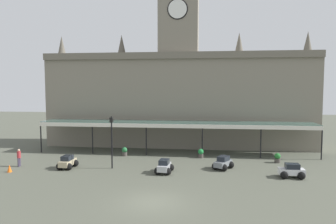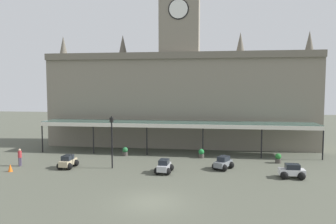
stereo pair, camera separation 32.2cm
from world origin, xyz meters
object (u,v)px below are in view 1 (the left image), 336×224
(car_beige_sedan, at_px, (68,163))
(planter_near_kerb, at_px, (125,151))
(victorian_lamppost, at_px, (112,136))
(pedestrian_crossing_forecourt, at_px, (19,157))
(planter_forecourt_centre, at_px, (201,153))
(car_grey_sedan, at_px, (223,164))
(planter_by_canopy, at_px, (277,158))
(car_silver_sedan, at_px, (164,167))
(traffic_cone, at_px, (9,168))
(car_white_sedan, at_px, (292,172))

(car_beige_sedan, relative_size, planter_near_kerb, 2.16)
(victorian_lamppost, relative_size, planter_near_kerb, 5.07)
(car_beige_sedan, xyz_separation_m, pedestrian_crossing_forecourt, (-4.83, 0.04, 0.41))
(pedestrian_crossing_forecourt, xyz_separation_m, planter_forecourt_centre, (17.07, 5.67, -0.42))
(pedestrian_crossing_forecourt, distance_m, planter_near_kerb, 10.44)
(car_grey_sedan, height_order, planter_by_canopy, car_grey_sedan)
(planter_forecourt_centre, height_order, planter_by_canopy, same)
(planter_forecourt_centre, height_order, planter_near_kerb, same)
(planter_by_canopy, bearing_deg, planter_forecourt_centre, 170.55)
(victorian_lamppost, relative_size, planter_forecourt_centre, 5.07)
(car_silver_sedan, height_order, traffic_cone, car_silver_sedan)
(car_beige_sedan, distance_m, planter_near_kerb, 6.92)
(car_beige_sedan, relative_size, victorian_lamppost, 0.43)
(car_white_sedan, bearing_deg, victorian_lamppost, 175.76)
(car_beige_sedan, distance_m, victorian_lamppost, 4.86)
(car_grey_sedan, distance_m, planter_by_canopy, 6.30)
(traffic_cone, bearing_deg, planter_near_kerb, 41.97)
(car_silver_sedan, xyz_separation_m, planter_by_canopy, (10.72, 4.96, -0.01))
(car_white_sedan, height_order, planter_near_kerb, car_white_sedan)
(pedestrian_crossing_forecourt, relative_size, traffic_cone, 2.45)
(car_white_sedan, relative_size, car_grey_sedan, 0.92)
(pedestrian_crossing_forecourt, relative_size, planter_near_kerb, 1.74)
(pedestrian_crossing_forecourt, relative_size, planter_by_canopy, 1.74)
(car_white_sedan, height_order, car_grey_sedan, same)
(traffic_cone, bearing_deg, victorian_lamppost, 14.94)
(planter_by_canopy, bearing_deg, traffic_cone, -165.38)
(car_white_sedan, relative_size, traffic_cone, 3.02)
(car_grey_sedan, xyz_separation_m, planter_near_kerb, (-10.41, 4.29, -0.01))
(car_grey_sedan, xyz_separation_m, planter_by_canopy, (5.51, 3.04, -0.01))
(pedestrian_crossing_forecourt, bearing_deg, traffic_cone, -80.99)
(car_grey_sedan, distance_m, planter_forecourt_centre, 4.79)
(car_grey_sedan, distance_m, victorian_lamppost, 10.56)
(car_silver_sedan, xyz_separation_m, traffic_cone, (-13.65, -1.40, -0.16))
(car_white_sedan, bearing_deg, car_beige_sedan, 177.79)
(traffic_cone, distance_m, planter_forecourt_centre, 18.41)
(car_white_sedan, xyz_separation_m, pedestrian_crossing_forecourt, (-24.65, 0.80, 0.41))
(traffic_cone, height_order, planter_by_canopy, planter_by_canopy)
(car_white_sedan, height_order, planter_forecourt_centre, car_white_sedan)
(car_white_sedan, bearing_deg, pedestrian_crossing_forecourt, 178.13)
(car_silver_sedan, height_order, car_grey_sedan, same)
(planter_near_kerb, bearing_deg, planter_by_canopy, -4.48)
(car_white_sedan, xyz_separation_m, planter_by_canopy, (0.03, 5.21, -0.01))
(car_grey_sedan, bearing_deg, pedestrian_crossing_forecourt, -175.93)
(car_silver_sedan, height_order, victorian_lamppost, victorian_lamppost)
(pedestrian_crossing_forecourt, xyz_separation_m, planter_by_canopy, (24.68, 4.41, -0.42))
(car_silver_sedan, distance_m, car_white_sedan, 10.70)
(car_silver_sedan, relative_size, pedestrian_crossing_forecourt, 1.26)
(car_white_sedan, relative_size, pedestrian_crossing_forecourt, 1.24)
(car_beige_sedan, bearing_deg, planter_by_canopy, 12.62)
(car_silver_sedan, relative_size, traffic_cone, 3.09)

